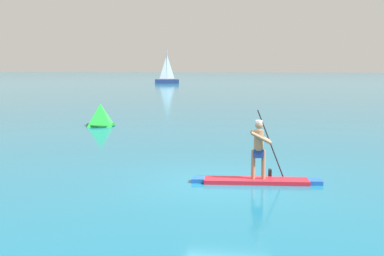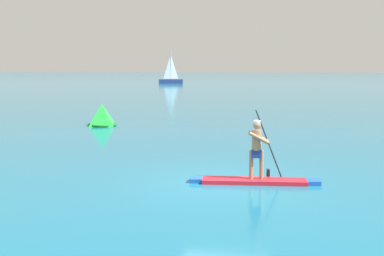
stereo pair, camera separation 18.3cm
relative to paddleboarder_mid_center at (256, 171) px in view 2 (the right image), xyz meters
The scene contains 4 objects.
ground 0.98m from the paddleboarder_mid_center, 165.42° to the right, with size 440.00×440.00×0.00m, color #196B8C.
paddleboarder_mid_center is the anchor object (origin of this frame).
race_marker_buoy 14.34m from the paddleboarder_mid_center, 129.89° to the left, with size 1.72×1.72×1.17m.
sailboat_left_horizon 74.69m from the paddleboarder_mid_center, 107.39° to the left, with size 4.31×1.93×5.94m.
Camera 2 is at (2.20, -12.82, 3.13)m, focal length 46.29 mm.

